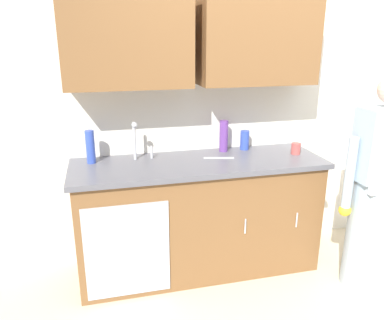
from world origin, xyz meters
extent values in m
plane|color=beige|center=(0.00, 0.00, 0.00)|extent=(9.00, 9.00, 0.00)
cube|color=silver|center=(0.00, 1.05, 1.35)|extent=(4.80, 0.10, 2.70)
cube|color=brown|center=(-1.04, 0.83, 1.85)|extent=(0.91, 0.34, 0.70)
cube|color=brown|center=(-0.05, 0.83, 1.85)|extent=(0.91, 0.34, 0.70)
cube|color=brown|center=(-0.55, 0.70, 0.45)|extent=(1.90, 0.60, 0.90)
cube|color=#B7BABF|center=(-1.15, 0.39, 0.41)|extent=(0.60, 0.01, 0.72)
cylinder|color=silver|center=(-0.27, 0.39, 0.50)|extent=(0.01, 0.01, 0.12)
cylinder|color=silver|center=(0.16, 0.39, 0.50)|extent=(0.01, 0.01, 0.12)
cube|color=#595960|center=(-0.55, 0.70, 0.92)|extent=(1.96, 0.66, 0.04)
cube|color=#B7BABF|center=(-0.98, 0.70, 0.92)|extent=(0.50, 0.36, 0.03)
cylinder|color=#B7BABF|center=(-1.02, 0.85, 1.09)|extent=(0.02, 0.02, 0.30)
sphere|color=#B7BABF|center=(-1.02, 0.79, 1.23)|extent=(0.04, 0.04, 0.04)
cylinder|color=#B7BABF|center=(-0.89, 0.85, 0.99)|extent=(0.02, 0.02, 0.10)
cube|color=white|center=(0.65, 0.14, 0.03)|extent=(0.20, 0.26, 0.06)
cylinder|color=#A3B7C6|center=(0.65, 0.16, 0.44)|extent=(0.34, 0.34, 0.88)
cube|color=#A3B7C6|center=(0.65, 0.16, 1.14)|extent=(0.38, 0.22, 0.52)
cylinder|color=#A3B7C6|center=(0.42, 0.18, 0.93)|extent=(0.07, 0.07, 0.55)
sphere|color=yellow|center=(0.42, 0.18, 0.65)|extent=(0.09, 0.09, 0.09)
cylinder|color=#334CB2|center=(-0.09, 0.91, 1.02)|extent=(0.08, 0.08, 0.16)
cylinder|color=#66388C|center=(-0.28, 0.90, 1.07)|extent=(0.07, 0.07, 0.26)
cylinder|color=#334CB2|center=(-1.36, 0.84, 1.07)|extent=(0.07, 0.07, 0.25)
cylinder|color=#B24C47|center=(0.27, 0.68, 0.99)|extent=(0.08, 0.08, 0.09)
cube|color=silver|center=(-0.38, 0.72, 0.94)|extent=(0.24, 0.08, 0.01)
camera|label=1|loc=(-1.27, -2.02, 1.86)|focal=35.68mm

